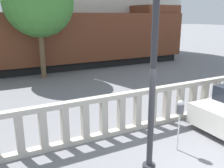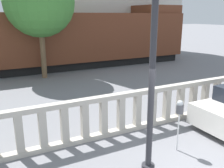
# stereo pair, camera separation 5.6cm
# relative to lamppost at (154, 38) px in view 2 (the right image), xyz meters

# --- Properties ---
(balustrade) EXTENTS (14.51, 0.24, 1.30)m
(balustrade) POSITION_rel_lamppost_xyz_m (0.74, 2.10, -2.49)
(balustrade) COLOR #BCB5A8
(balustrade) RESTS_ON ground
(lamppost) EXTENTS (0.40, 0.40, 5.18)m
(lamppost) POSITION_rel_lamppost_xyz_m (0.00, 0.00, 0.00)
(lamppost) COLOR #2D2D33
(lamppost) RESTS_ON ground
(parking_meter) EXTENTS (0.20, 0.20, 1.44)m
(parking_meter) POSITION_rel_lamppost_xyz_m (1.28, 0.46, -1.97)
(parking_meter) COLOR silver
(parking_meter) RESTS_ON ground
(train_near) EXTENTS (24.20, 3.07, 4.34)m
(train_near) POSITION_rel_lamppost_xyz_m (-0.86, 12.69, -1.18)
(train_near) COLOR black
(train_near) RESTS_ON ground
(train_far) EXTENTS (26.09, 3.00, 4.52)m
(train_far) POSITION_rel_lamppost_xyz_m (4.16, 25.93, -1.10)
(train_far) COLOR black
(train_far) RESTS_ON ground
(tree_left) EXTENTS (3.89, 3.89, 6.25)m
(tree_left) POSITION_rel_lamppost_xyz_m (-0.05, 10.48, 1.15)
(tree_left) COLOR brown
(tree_left) RESTS_ON ground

